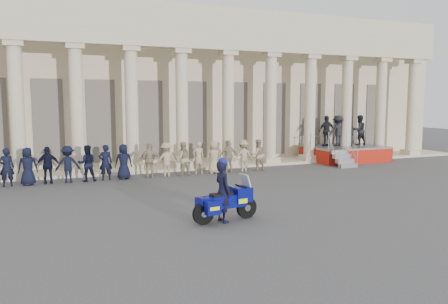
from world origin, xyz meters
TOP-DOWN VIEW (x-y plane):
  - ground at (0.00, 0.00)m, footprint 90.00×90.00m
  - building at (-0.00, 14.74)m, footprint 40.00×12.50m
  - officer_rank at (-2.80, 6.31)m, footprint 16.55×0.62m
  - reviewing_stand at (11.52, 7.90)m, footprint 4.52×4.27m
  - motorcycle at (-0.32, -2.16)m, footprint 2.15×0.96m
  - rider at (-0.44, -2.18)m, footprint 0.53×0.73m

SIDE VIEW (x-z plane):
  - ground at x=0.00m, z-range 0.00..0.00m
  - motorcycle at x=-0.32m, z-range -0.09..1.29m
  - officer_rank at x=-2.80m, z-range 0.00..1.64m
  - rider at x=-0.44m, z-range -0.01..1.93m
  - reviewing_stand at x=11.52m, z-range 0.11..2.88m
  - building at x=0.00m, z-range 0.02..9.02m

